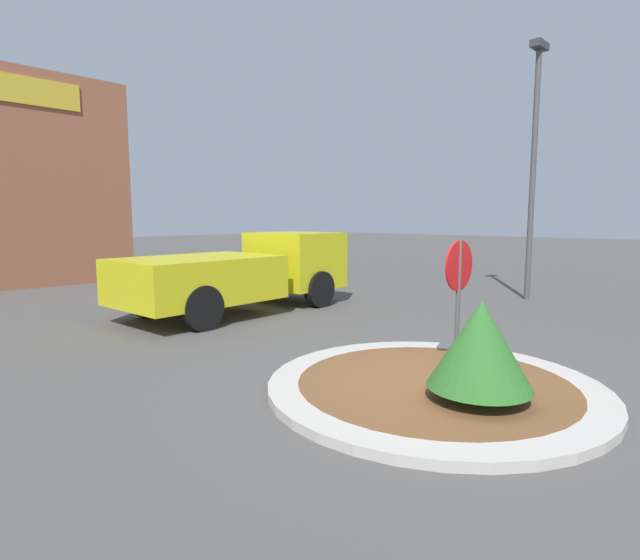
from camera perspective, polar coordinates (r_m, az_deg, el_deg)
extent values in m
plane|color=#514F4C|center=(7.32, 12.86, -12.21)|extent=(120.00, 120.00, 0.00)
cylinder|color=#BCB7AD|center=(7.30, 12.87, -11.76)|extent=(4.64, 4.64, 0.12)
cylinder|color=brown|center=(7.29, 12.87, -11.74)|extent=(3.80, 3.80, 0.12)
cylinder|color=#4C4C51|center=(7.89, 15.46, -3.05)|extent=(0.07, 0.07, 2.09)
cylinder|color=#B71414|center=(7.80, 15.61, 1.58)|extent=(0.77, 0.03, 0.77)
cylinder|color=brown|center=(6.70, 17.66, -12.27)|extent=(0.08, 0.08, 0.17)
cone|color=#2D6B28|center=(6.52, 17.86, -6.99)|extent=(1.30, 1.30, 1.10)
cube|color=gold|center=(14.28, -2.92, 2.32)|extent=(2.08, 2.38, 1.55)
cube|color=gold|center=(12.15, -13.84, 0.10)|extent=(3.80, 2.59, 1.04)
cube|color=black|center=(14.76, -1.06, 3.54)|extent=(0.15, 2.04, 0.54)
cylinder|color=black|center=(15.01, -6.42, -0.27)|extent=(1.00, 0.32, 0.98)
cylinder|color=black|center=(13.48, -0.07, -1.06)|extent=(1.00, 0.32, 0.98)
cylinder|color=black|center=(12.79, -19.10, -1.89)|extent=(1.00, 0.32, 0.98)
cylinder|color=black|center=(10.95, -13.33, -3.14)|extent=(1.00, 0.32, 0.98)
cylinder|color=#4C4C51|center=(15.96, 23.13, 10.59)|extent=(0.16, 0.16, 7.07)
cube|color=#38383D|center=(16.63, 23.80, 23.34)|extent=(0.70, 0.30, 0.20)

